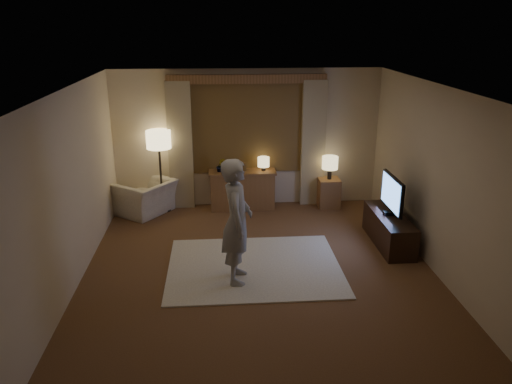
{
  "coord_description": "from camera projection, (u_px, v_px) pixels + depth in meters",
  "views": [
    {
      "loc": [
        -0.54,
        -6.46,
        3.43
      ],
      "look_at": [
        0.0,
        0.6,
        0.98
      ],
      "focal_mm": 35.0,
      "sensor_mm": 36.0,
      "label": 1
    }
  ],
  "objects": [
    {
      "name": "table_lamp_sideboard",
      "position": [
        263.0,
        162.0,
        9.33
      ],
      "size": [
        0.22,
        0.22,
        0.3
      ],
      "color": "black",
      "rests_on": "sideboard"
    },
    {
      "name": "person",
      "position": [
        237.0,
        221.0,
        6.65
      ],
      "size": [
        0.46,
        0.66,
        1.73
      ],
      "primitive_type": "imported",
      "rotation": [
        0.0,
        0.0,
        1.49
      ],
      "color": "#A09C94",
      "rests_on": "rug"
    },
    {
      "name": "rug",
      "position": [
        254.0,
        267.0,
        7.29
      ],
      "size": [
        2.5,
        2.0,
        0.02
      ],
      "primitive_type": "cube",
      "color": "#F2EACB",
      "rests_on": "floor"
    },
    {
      "name": "floor_lamp",
      "position": [
        159.0,
        144.0,
        9.06
      ],
      "size": [
        0.45,
        0.45,
        1.54
      ],
      "color": "black",
      "rests_on": "floor"
    },
    {
      "name": "table_lamp_side",
      "position": [
        330.0,
        163.0,
        9.39
      ],
      "size": [
        0.3,
        0.3,
        0.44
      ],
      "color": "black",
      "rests_on": "side_table"
    },
    {
      "name": "armchair",
      "position": [
        146.0,
        197.0,
        9.25
      ],
      "size": [
        1.24,
        1.26,
        0.62
      ],
      "primitive_type": "imported",
      "rotation": [
        0.0,
        0.0,
        -2.21
      ],
      "color": "beige",
      "rests_on": "floor"
    },
    {
      "name": "side_table",
      "position": [
        329.0,
        193.0,
        9.58
      ],
      "size": [
        0.4,
        0.4,
        0.56
      ],
      "primitive_type": "cube",
      "color": "brown",
      "rests_on": "floor"
    },
    {
      "name": "tv",
      "position": [
        392.0,
        194.0,
        7.79
      ],
      "size": [
        0.22,
        0.88,
        0.64
      ],
      "color": "black",
      "rests_on": "tv_stand"
    },
    {
      "name": "room",
      "position": [
        256.0,
        171.0,
        7.29
      ],
      "size": [
        5.04,
        5.54,
        2.64
      ],
      "color": "brown",
      "rests_on": "ground"
    },
    {
      "name": "picture_frame",
      "position": [
        242.0,
        168.0,
        9.34
      ],
      "size": [
        0.16,
        0.02,
        0.2
      ],
      "primitive_type": "cube",
      "color": "brown",
      "rests_on": "sideboard"
    },
    {
      "name": "sideboard",
      "position": [
        242.0,
        191.0,
        9.48
      ],
      "size": [
        1.2,
        0.4,
        0.7
      ],
      "primitive_type": "cube",
      "color": "brown",
      "rests_on": "floor"
    },
    {
      "name": "plant",
      "position": [
        221.0,
        166.0,
        9.29
      ],
      "size": [
        0.17,
        0.13,
        0.3
      ],
      "primitive_type": "imported",
      "color": "#999999",
      "rests_on": "sideboard"
    },
    {
      "name": "tv_stand",
      "position": [
        389.0,
        229.0,
        7.98
      ],
      "size": [
        0.45,
        1.4,
        0.5
      ],
      "primitive_type": "cube",
      "color": "black",
      "rests_on": "floor"
    }
  ]
}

